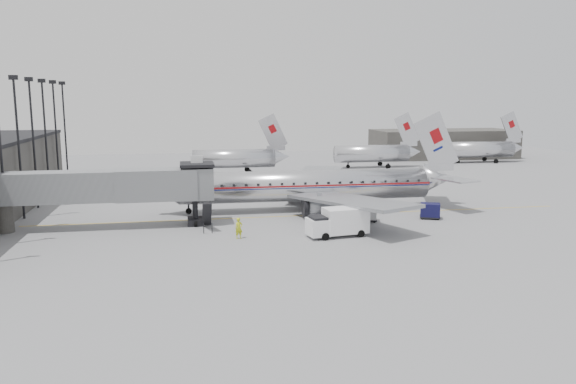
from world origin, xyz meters
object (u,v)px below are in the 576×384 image
Objects in this scene: baggage_cart_navy at (430,211)px; ramp_worker at (239,228)px; service_van at (338,222)px; baggage_cart_white at (366,213)px; airliner at (312,186)px.

ramp_worker is (-21.16, -4.96, 0.09)m from baggage_cart_navy.
service_van is 3.07× the size of ramp_worker.
ramp_worker is at bearing -144.45° from baggage_cart_navy.
service_van is 7.48m from baggage_cart_white.
airliner is 6.03× the size of service_van.
airliner reaches higher than baggage_cart_navy.
ramp_worker is at bearing -143.67° from baggage_cart_white.
service_van is 2.31× the size of baggage_cart_white.
ramp_worker is (-9.63, -11.95, -1.89)m from airliner.
service_van is 9.33m from ramp_worker.
baggage_cart_white is 1.33× the size of ramp_worker.
service_van is at bearing -90.87° from airliner.
airliner is at bearing 36.40° from ramp_worker.
airliner reaches higher than baggage_cart_white.
ramp_worker reaches higher than baggage_cart_navy.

